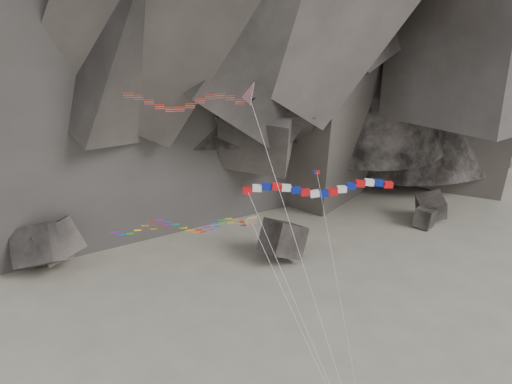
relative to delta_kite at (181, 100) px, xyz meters
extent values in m
cube|color=#47423F|center=(14.38, 24.93, -26.60)|extent=(7.41, 6.99, 6.83)
cube|color=#47423F|center=(39.17, 31.77, -27.42)|extent=(4.13, 3.96, 3.38)
cube|color=#47423F|center=(41.13, 33.82, -27.29)|extent=(5.17, 5.25, 5.18)
cube|color=#47423F|center=(-18.13, 27.45, -26.32)|extent=(8.07, 8.44, 8.24)
cube|color=#47423F|center=(-16.34, 28.72, -26.56)|extent=(8.43, 8.39, 7.95)
cylinder|color=silver|center=(8.97, -7.78, -13.60)|extent=(7.30, 14.30, 27.90)
cube|color=red|center=(4.91, -2.24, -7.17)|extent=(0.79, 0.56, 0.50)
cube|color=white|center=(5.69, -2.33, -6.97)|extent=(0.82, 0.56, 0.56)
cube|color=navy|center=(6.47, -2.46, -6.83)|extent=(0.85, 0.57, 0.59)
cube|color=red|center=(7.24, -2.63, -6.82)|extent=(0.85, 0.57, 0.60)
cube|color=white|center=(8.02, -2.80, -6.93)|extent=(0.83, 0.56, 0.57)
cube|color=navy|center=(8.79, -2.94, -7.12)|extent=(0.80, 0.56, 0.51)
cube|color=red|center=(9.57, -3.05, -7.33)|extent=(0.82, 0.56, 0.54)
cube|color=white|center=(10.35, -3.10, -7.49)|extent=(0.84, 0.56, 0.59)
cube|color=navy|center=(11.12, -3.11, -7.53)|extent=(0.85, 0.57, 0.60)
cube|color=red|center=(11.90, -3.08, -7.45)|extent=(0.84, 0.56, 0.58)
cube|color=white|center=(12.68, -3.05, -7.27)|extent=(0.81, 0.56, 0.53)
cube|color=navy|center=(13.45, -3.03, -7.06)|extent=(0.81, 0.56, 0.53)
cube|color=red|center=(14.23, -3.04, -6.88)|extent=(0.84, 0.56, 0.58)
cube|color=white|center=(15.00, -3.10, -6.81)|extent=(0.85, 0.57, 0.60)
cube|color=navy|center=(15.78, -3.21, -6.86)|extent=(0.84, 0.56, 0.58)
cube|color=red|center=(16.56, -3.37, -7.02)|extent=(0.81, 0.56, 0.54)
cylinder|color=silver|center=(8.75, -8.68, -17.36)|extent=(7.72, 12.50, 20.38)
cube|color=yellow|center=(5.13, -2.38, -9.77)|extent=(1.18, 0.68, 0.65)
cube|color=#0CB219|center=(5.13, -2.53, -10.01)|extent=(0.99, 0.52, 0.45)
cylinder|color=silver|center=(8.86, -8.64, -18.65)|extent=(7.51, 12.57, 17.79)
cube|color=red|center=(10.09, -4.35, -5.18)|extent=(0.48, 0.17, 0.31)
cube|color=navy|center=(9.93, -4.34, -5.18)|extent=(0.18, 0.09, 0.32)
cylinder|color=silver|center=(11.34, -9.63, -16.36)|extent=(2.53, 10.58, 22.37)
camera|label=1|loc=(-2.16, -44.83, 9.72)|focal=40.00mm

